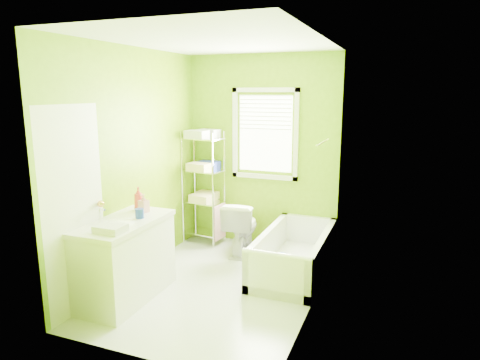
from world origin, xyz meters
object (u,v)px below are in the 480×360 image
at_px(bathtub, 294,259).
at_px(vanity, 125,257).
at_px(toilet, 241,227).
at_px(wire_shelf_unit, 205,175).

distance_m(bathtub, vanity, 1.95).
xyz_separation_m(toilet, vanity, (-0.66, -1.62, 0.09)).
xyz_separation_m(bathtub, vanity, (-1.46, -1.26, 0.28)).
relative_size(bathtub, vanity, 1.42).
bearing_deg(vanity, toilet, 67.94).
height_order(bathtub, wire_shelf_unit, wire_shelf_unit).
relative_size(bathtub, wire_shelf_unit, 0.99).
bearing_deg(bathtub, toilet, 155.87).
distance_m(toilet, vanity, 1.75).
bearing_deg(bathtub, wire_shelf_unit, 158.36).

